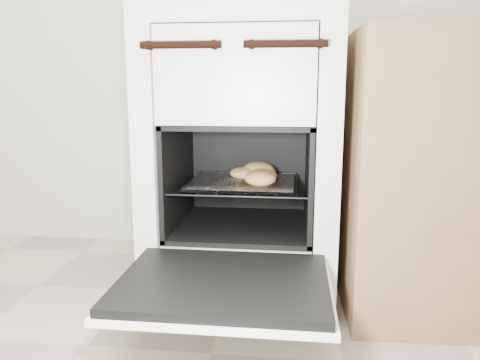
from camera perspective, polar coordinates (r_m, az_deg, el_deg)
The scene contains 5 objects.
stove at distance 1.59m, azimuth 0.60°, elevation 2.72°, with size 0.59×0.65×0.90m.
oven_door at distance 1.18m, azimuth -2.03°, elevation -12.73°, with size 0.53×0.41×0.04m.
oven_rack at distance 1.53m, azimuth 0.34°, elevation -0.39°, with size 0.43×0.41×0.01m.
foil_sheet at distance 1.51m, azimuth 0.26°, elevation -0.32°, with size 0.33×0.29×0.01m, color white.
baked_rolls at distance 1.54m, azimuth 2.16°, elevation 0.84°, with size 0.19×0.28×0.05m.
Camera 1 is at (0.20, -0.39, 0.67)m, focal length 35.00 mm.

